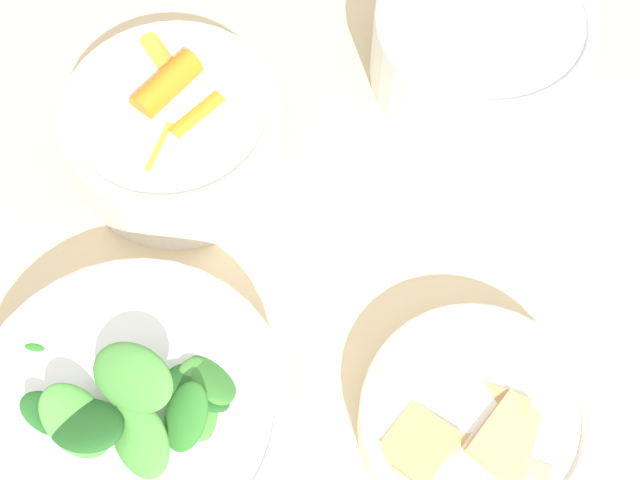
{
  "coord_description": "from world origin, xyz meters",
  "views": [
    {
      "loc": [
        0.02,
        -0.28,
        1.33
      ],
      "look_at": [
        0.02,
        -0.02,
        0.79
      ],
      "focal_mm": 50.0,
      "sensor_mm": 36.0,
      "label": 1
    }
  ],
  "objects_px": {
    "bowl_cookies": "(475,422)",
    "bowl_carrots": "(175,130)",
    "bowl_beans_hotdog": "(480,47)",
    "bowl_greens": "(135,417)"
  },
  "relations": [
    {
      "from": "bowl_cookies",
      "to": "bowl_carrots",
      "type": "bearing_deg",
      "value": 135.22
    },
    {
      "from": "bowl_carrots",
      "to": "bowl_cookies",
      "type": "height_order",
      "value": "bowl_carrots"
    },
    {
      "from": "bowl_beans_hotdog",
      "to": "bowl_cookies",
      "type": "bearing_deg",
      "value": -93.65
    },
    {
      "from": "bowl_carrots",
      "to": "bowl_beans_hotdog",
      "type": "relative_size",
      "value": 0.94
    },
    {
      "from": "bowl_carrots",
      "to": "bowl_greens",
      "type": "distance_m",
      "value": 0.21
    },
    {
      "from": "bowl_beans_hotdog",
      "to": "bowl_carrots",
      "type": "bearing_deg",
      "value": -159.95
    },
    {
      "from": "bowl_carrots",
      "to": "bowl_greens",
      "type": "xyz_separation_m",
      "value": [
        -0.01,
        -0.21,
        -0.0
      ]
    },
    {
      "from": "bowl_carrots",
      "to": "bowl_beans_hotdog",
      "type": "distance_m",
      "value": 0.24
    },
    {
      "from": "bowl_carrots",
      "to": "bowl_greens",
      "type": "relative_size",
      "value": 0.79
    },
    {
      "from": "bowl_greens",
      "to": "bowl_beans_hotdog",
      "type": "height_order",
      "value": "bowl_greens"
    }
  ]
}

